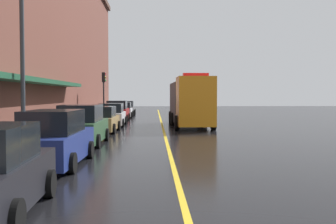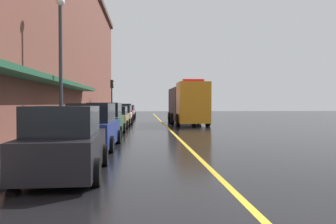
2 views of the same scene
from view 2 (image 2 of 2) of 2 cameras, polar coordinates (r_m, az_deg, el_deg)
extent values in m
plane|color=black|center=(30.27, -0.53, -2.13)|extent=(112.00, 112.00, 0.00)
cube|color=gray|center=(30.51, -12.24, -1.99)|extent=(2.40, 70.00, 0.15)
cube|color=gold|center=(30.27, -0.53, -2.12)|extent=(0.16, 70.00, 0.01)
cube|color=brown|center=(31.35, -23.01, 12.02)|extent=(8.82, 64.00, 15.39)
cube|color=#19472D|center=(21.77, -17.35, 4.62)|extent=(1.20, 22.40, 0.24)
cube|color=black|center=(9.32, -16.45, -6.22)|extent=(1.88, 4.19, 0.88)
cube|color=black|center=(9.05, -16.71, -1.35)|extent=(1.64, 2.33, 0.72)
cylinder|color=black|center=(10.78, -19.84, -6.81)|extent=(0.24, 0.65, 0.64)
cylinder|color=black|center=(10.51, -10.45, -6.96)|extent=(0.24, 0.65, 0.64)
cylinder|color=black|center=(8.35, -24.03, -9.23)|extent=(0.24, 0.65, 0.64)
cylinder|color=black|center=(7.99, -11.82, -9.60)|extent=(0.24, 0.65, 0.64)
cube|color=navy|center=(14.79, -12.08, -3.33)|extent=(1.85, 4.79, 0.92)
cube|color=black|center=(14.51, -12.24, -0.10)|extent=(1.63, 2.65, 0.76)
cylinder|color=black|center=(16.42, -14.26, -3.99)|extent=(0.24, 0.65, 0.64)
cylinder|color=black|center=(16.16, -8.13, -4.04)|extent=(0.24, 0.65, 0.64)
cylinder|color=black|center=(13.56, -16.77, -5.12)|extent=(0.24, 0.65, 0.64)
cylinder|color=black|center=(13.24, -9.34, -5.24)|extent=(0.24, 0.65, 0.64)
cube|color=#2D5133|center=(20.43, -10.17, -2.00)|extent=(1.91, 4.86, 0.95)
cube|color=black|center=(20.16, -10.26, 0.41)|extent=(1.70, 2.68, 0.78)
cylinder|color=black|center=(22.06, -12.13, -2.62)|extent=(0.23, 0.64, 0.64)
cylinder|color=black|center=(21.85, -7.26, -2.64)|extent=(0.23, 0.64, 0.64)
cylinder|color=black|center=(19.11, -13.50, -3.24)|extent=(0.23, 0.64, 0.64)
cylinder|color=black|center=(18.87, -7.87, -3.27)|extent=(0.23, 0.64, 0.64)
cube|color=#A5844C|center=(26.67, -8.58, -1.37)|extent=(1.93, 4.31, 0.81)
cube|color=black|center=(26.44, -8.63, 0.20)|extent=(1.70, 2.39, 0.66)
cylinder|color=black|center=(28.11, -10.17, -1.76)|extent=(0.24, 0.65, 0.64)
cylinder|color=black|center=(27.92, -6.41, -1.77)|extent=(0.24, 0.65, 0.64)
cylinder|color=black|center=(25.49, -10.95, -2.08)|extent=(0.24, 0.65, 0.64)
cylinder|color=black|center=(25.29, -6.80, -2.09)|extent=(0.24, 0.65, 0.64)
cube|color=silver|center=(31.94, -7.70, -0.87)|extent=(1.91, 4.73, 0.85)
cube|color=black|center=(31.69, -7.73, 0.51)|extent=(1.71, 2.61, 0.70)
cylinder|color=black|center=(33.48, -9.18, -1.26)|extent=(0.22, 0.64, 0.64)
cylinder|color=black|center=(33.38, -5.93, -1.26)|extent=(0.22, 0.64, 0.64)
cylinder|color=black|center=(30.57, -9.63, -1.51)|extent=(0.22, 0.64, 0.64)
cylinder|color=black|center=(30.46, -6.06, -1.51)|extent=(0.22, 0.64, 0.64)
cube|color=maroon|center=(37.84, -7.26, -0.48)|extent=(1.87, 4.38, 0.92)
cube|color=black|center=(37.61, -7.29, 0.79)|extent=(1.68, 2.41, 0.75)
cylinder|color=black|center=(39.27, -8.51, -0.88)|extent=(0.22, 0.64, 0.64)
cylinder|color=black|center=(39.16, -5.78, -0.87)|extent=(0.22, 0.64, 0.64)
cylinder|color=black|center=(36.58, -8.85, -1.04)|extent=(0.22, 0.64, 0.64)
cylinder|color=black|center=(36.46, -5.92, -1.04)|extent=(0.22, 0.64, 0.64)
cube|color=silver|center=(43.30, -6.73, -0.33)|extent=(1.78, 4.21, 0.79)
cube|color=black|center=(43.08, -6.74, 0.61)|extent=(1.60, 2.32, 0.64)
cylinder|color=black|center=(44.66, -7.80, -0.61)|extent=(0.22, 0.64, 0.64)
cylinder|color=black|center=(44.59, -5.51, -0.60)|extent=(0.22, 0.64, 0.64)
cylinder|color=black|center=(42.06, -8.02, -0.73)|extent=(0.22, 0.64, 0.64)
cylinder|color=black|center=(41.98, -5.58, -0.73)|extent=(0.22, 0.64, 0.64)
cube|color=#595B60|center=(49.34, -6.46, -0.11)|extent=(1.82, 4.76, 0.82)
cube|color=black|center=(49.09, -6.47, 0.74)|extent=(1.62, 2.62, 0.67)
cylinder|color=black|center=(50.86, -7.42, -0.37)|extent=(0.23, 0.64, 0.64)
cylinder|color=black|center=(50.80, -5.39, -0.37)|extent=(0.23, 0.64, 0.64)
cylinder|color=black|center=(47.92, -7.60, -0.47)|extent=(0.23, 0.64, 0.64)
cylinder|color=black|center=(47.86, -5.44, -0.47)|extent=(0.23, 0.64, 0.64)
cube|color=orange|center=(28.08, 4.13, 1.55)|extent=(2.48, 2.70, 3.27)
cube|color=#3F3F42|center=(32.93, 2.72, 1.29)|extent=(2.57, 6.48, 3.01)
cube|color=red|center=(28.14, 4.13, 5.13)|extent=(1.71, 0.64, 0.24)
cylinder|color=black|center=(28.43, 6.54, -1.35)|extent=(0.32, 1.01, 1.00)
cylinder|color=black|center=(28.02, 1.61, -1.38)|extent=(0.32, 1.01, 1.00)
cylinder|color=black|center=(32.37, 5.07, -1.02)|extent=(0.32, 1.01, 1.00)
cylinder|color=black|center=(32.01, 0.74, -1.04)|extent=(0.32, 1.01, 1.00)
cylinder|color=black|center=(34.92, 4.30, -0.85)|extent=(0.32, 1.01, 1.00)
cylinder|color=black|center=(34.60, 0.28, -0.86)|extent=(0.32, 1.01, 1.00)
cylinder|color=#4C4C51|center=(39.18, -9.18, -0.36)|extent=(0.07, 0.07, 1.05)
cube|color=black|center=(39.16, -9.18, 0.61)|extent=(0.14, 0.18, 0.28)
cylinder|color=#4C4C51|center=(27.94, -11.23, -1.06)|extent=(0.07, 0.07, 1.05)
cube|color=black|center=(27.92, -11.24, 0.31)|extent=(0.14, 0.18, 0.28)
cylinder|color=#4C4C51|center=(29.31, -10.90, -0.94)|extent=(0.07, 0.07, 1.05)
cube|color=black|center=(29.29, -10.90, 0.36)|extent=(0.14, 0.18, 0.28)
cylinder|color=#33383D|center=(18.13, -17.16, 6.24)|extent=(0.18, 0.18, 6.50)
sphere|color=white|center=(18.75, -17.24, 16.87)|extent=(0.44, 0.44, 0.44)
cylinder|color=#232326|center=(38.62, -9.18, 1.35)|extent=(0.14, 0.14, 3.40)
cube|color=black|center=(38.68, -9.20, 4.54)|extent=(0.28, 0.36, 0.90)
sphere|color=red|center=(38.68, -8.96, 4.99)|extent=(0.16, 0.16, 0.16)
sphere|color=gold|center=(38.67, -8.96, 4.54)|extent=(0.16, 0.16, 0.16)
sphere|color=green|center=(38.65, -8.96, 4.10)|extent=(0.16, 0.16, 0.16)
camera|label=1|loc=(1.77, 43.74, 17.77)|focal=42.84mm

